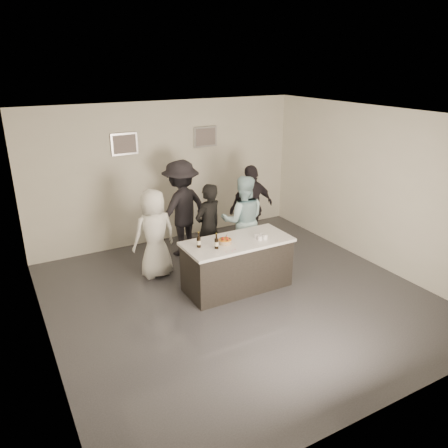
# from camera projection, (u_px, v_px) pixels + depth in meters

# --- Properties ---
(floor) EXTENTS (6.00, 6.00, 0.00)m
(floor) POSITION_uv_depth(u_px,v_px,m) (238.00, 296.00, 7.42)
(floor) COLOR #3D3D42
(floor) RESTS_ON ground
(ceiling) EXTENTS (6.00, 6.00, 0.00)m
(ceiling) POSITION_uv_depth(u_px,v_px,m) (241.00, 116.00, 6.36)
(ceiling) COLOR white
(wall_back) EXTENTS (6.00, 0.04, 3.00)m
(wall_back) POSITION_uv_depth(u_px,v_px,m) (168.00, 173.00, 9.35)
(wall_back) COLOR white
(wall_back) RESTS_ON ground
(wall_front) EXTENTS (6.00, 0.04, 3.00)m
(wall_front) POSITION_uv_depth(u_px,v_px,m) (390.00, 298.00, 4.44)
(wall_front) COLOR white
(wall_front) RESTS_ON ground
(wall_left) EXTENTS (0.04, 6.00, 3.00)m
(wall_left) POSITION_uv_depth(u_px,v_px,m) (36.00, 251.00, 5.53)
(wall_left) COLOR white
(wall_left) RESTS_ON ground
(wall_right) EXTENTS (0.04, 6.00, 3.00)m
(wall_right) POSITION_uv_depth(u_px,v_px,m) (375.00, 188.00, 8.25)
(wall_right) COLOR white
(wall_right) RESTS_ON ground
(picture_left) EXTENTS (0.54, 0.04, 0.44)m
(picture_left) POSITION_uv_depth(u_px,v_px,m) (124.00, 144.00, 8.67)
(picture_left) COLOR #B2B2B7
(picture_left) RESTS_ON wall_back
(picture_right) EXTENTS (0.54, 0.04, 0.44)m
(picture_right) POSITION_uv_depth(u_px,v_px,m) (205.00, 137.00, 9.48)
(picture_right) COLOR #B2B2B7
(picture_right) RESTS_ON wall_back
(bar_counter) EXTENTS (1.86, 0.86, 0.90)m
(bar_counter) POSITION_uv_depth(u_px,v_px,m) (237.00, 264.00, 7.55)
(bar_counter) COLOR white
(bar_counter) RESTS_ON ground
(cake) EXTENTS (0.22, 0.22, 0.07)m
(cake) POSITION_uv_depth(u_px,v_px,m) (225.00, 242.00, 7.25)
(cake) COLOR orange
(cake) RESTS_ON bar_counter
(beer_bottle_a) EXTENTS (0.07, 0.07, 0.26)m
(beer_bottle_a) POSITION_uv_depth(u_px,v_px,m) (199.00, 240.00, 7.08)
(beer_bottle_a) COLOR black
(beer_bottle_a) RESTS_ON bar_counter
(beer_bottle_b) EXTENTS (0.07, 0.07, 0.26)m
(beer_bottle_b) POSITION_uv_depth(u_px,v_px,m) (216.00, 241.00, 7.03)
(beer_bottle_b) COLOR black
(beer_bottle_b) RESTS_ON bar_counter
(tumbler_cluster) EXTENTS (0.19, 0.19, 0.08)m
(tumbler_cluster) POSITION_uv_depth(u_px,v_px,m) (261.00, 236.00, 7.46)
(tumbler_cluster) COLOR gold
(tumbler_cluster) RESTS_ON bar_counter
(candles) EXTENTS (0.24, 0.08, 0.01)m
(candles) POSITION_uv_depth(u_px,v_px,m) (230.00, 251.00, 6.98)
(candles) COLOR pink
(candles) RESTS_ON bar_counter
(person_main_black) EXTENTS (0.71, 0.57, 1.68)m
(person_main_black) POSITION_uv_depth(u_px,v_px,m) (208.00, 228.00, 8.12)
(person_main_black) COLOR black
(person_main_black) RESTS_ON ground
(person_main_blue) EXTENTS (1.05, 0.95, 1.76)m
(person_main_blue) POSITION_uv_depth(u_px,v_px,m) (243.00, 220.00, 8.38)
(person_main_blue) COLOR #B0DDE7
(person_main_blue) RESTS_ON ground
(person_guest_left) EXTENTS (0.84, 0.58, 1.66)m
(person_guest_left) POSITION_uv_depth(u_px,v_px,m) (154.00, 234.00, 7.87)
(person_guest_left) COLOR white
(person_guest_left) RESTS_ON ground
(person_guest_right) EXTENTS (1.06, 0.49, 1.78)m
(person_guest_right) POSITION_uv_depth(u_px,v_px,m) (251.00, 207.00, 9.10)
(person_guest_right) COLOR #252026
(person_guest_right) RESTS_ON ground
(person_guest_back) EXTENTS (1.43, 1.08, 1.96)m
(person_guest_back) POSITION_uv_depth(u_px,v_px,m) (181.00, 208.00, 8.73)
(person_guest_back) COLOR black
(person_guest_back) RESTS_ON ground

